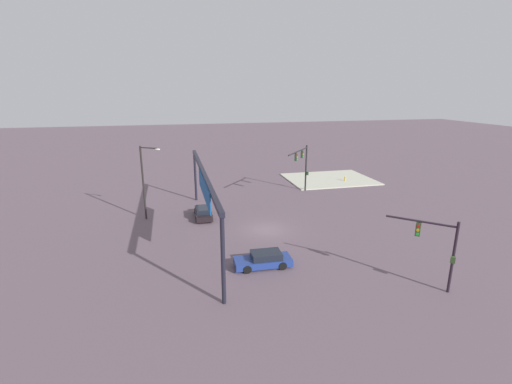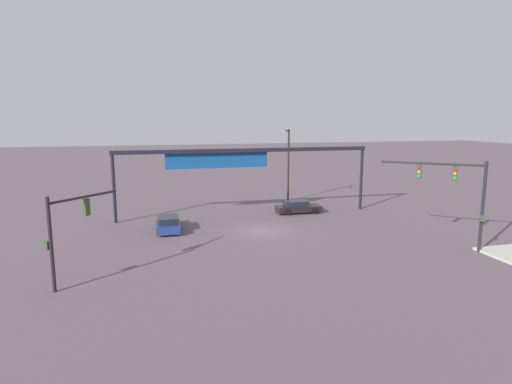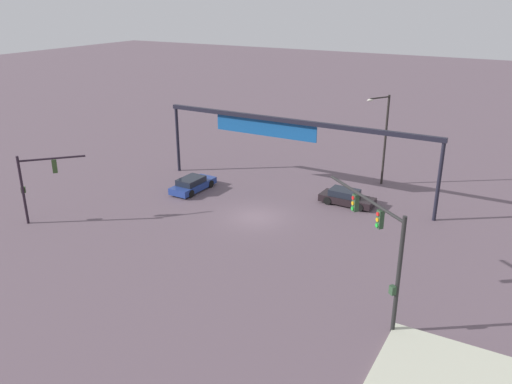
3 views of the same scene
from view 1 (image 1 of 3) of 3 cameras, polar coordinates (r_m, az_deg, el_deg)
name	(u,v)px [view 1 (image 1 of 3)]	position (r m, az deg, el deg)	size (l,w,h in m)	color
ground_plane	(266,230)	(36.09, 1.66, -5.94)	(232.82, 232.82, 0.00)	#614F59
sidewalk_corner	(329,179)	(57.02, 11.43, 2.02)	(10.08, 12.79, 0.15)	beige
traffic_signal_near_corner	(302,161)	(47.78, 7.31, 4.86)	(5.37, 4.72, 6.23)	black
traffic_signal_opposite_side	(438,243)	(27.54, 26.68, -7.21)	(3.52, 3.42, 5.11)	black
streetlamp_curved_arm	(145,178)	(39.36, -17.07, 2.18)	(1.44, 2.16, 7.85)	black
overhead_sign_gantry	(204,182)	(32.83, -8.21, 1.49)	(23.89, 0.43, 6.28)	black
sedan_car_approaching	(203,213)	(39.60, -8.28, -3.21)	(4.34, 1.90, 1.21)	black
sedan_car_waiting_far	(264,260)	(28.78, 1.22, -10.61)	(1.95, 4.50, 1.21)	navy
fire_hydrant_on_curb	(345,178)	(56.13, 13.83, 2.08)	(0.33, 0.22, 0.71)	gold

